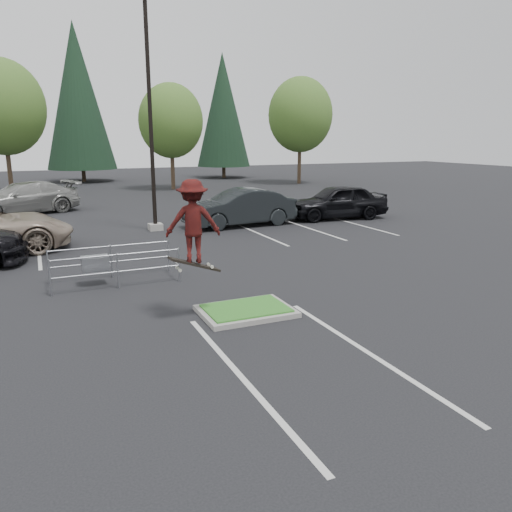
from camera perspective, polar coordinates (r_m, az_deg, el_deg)
name	(u,v)px	position (r m, az deg, el deg)	size (l,w,h in m)	color
ground	(246,314)	(12.20, -1.15, -6.59)	(120.00, 120.00, 0.00)	black
grass_median	(246,310)	(12.18, -1.15, -6.25)	(2.20, 1.60, 0.16)	gray
stall_lines	(141,263)	(17.39, -13.01, -0.80)	(22.62, 17.60, 0.01)	beige
light_pole	(151,128)	(23.11, -11.93, 14.10)	(0.70, 0.60, 10.12)	gray
decid_b	(3,110)	(41.19, -26.97, 14.63)	(5.89, 5.89, 9.64)	#38281C
decid_c	(171,123)	(41.75, -9.72, 14.73)	(5.12, 5.12, 8.38)	#38281C
decid_d	(300,117)	(46.68, 5.05, 15.52)	(5.76, 5.76, 9.43)	#38281C
conif_b	(78,96)	(51.40, -19.72, 16.79)	(6.38, 6.38, 14.50)	#38281C
conif_c	(223,110)	(53.42, -3.80, 16.28)	(5.50, 5.50, 12.50)	#38281C
cart_corral	(100,263)	(15.08, -17.43, -0.77)	(3.60, 1.31, 1.02)	gray
skateboarder	(193,222)	(11.41, -7.18, 3.87)	(1.36, 0.97, 2.18)	black
car_r_charc	(240,208)	(24.04, -1.85, 5.56)	(1.87, 5.37, 1.77)	black
car_r_black	(337,202)	(26.57, 9.28, 6.16)	(2.11, 5.24, 1.79)	black
car_far_silver	(25,198)	(30.68, -24.94, 6.03)	(2.46, 6.06, 1.76)	gray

